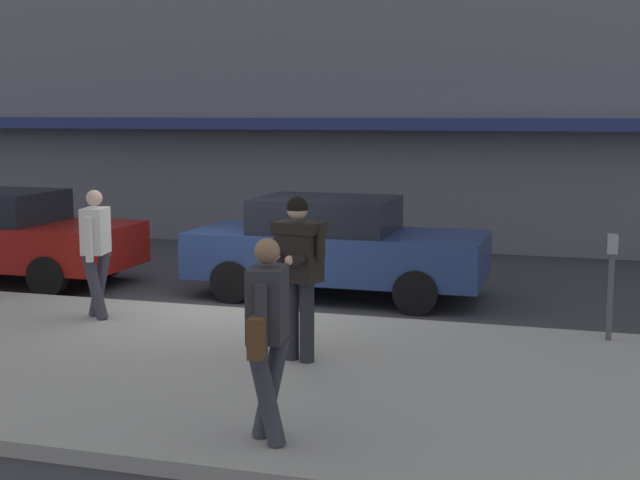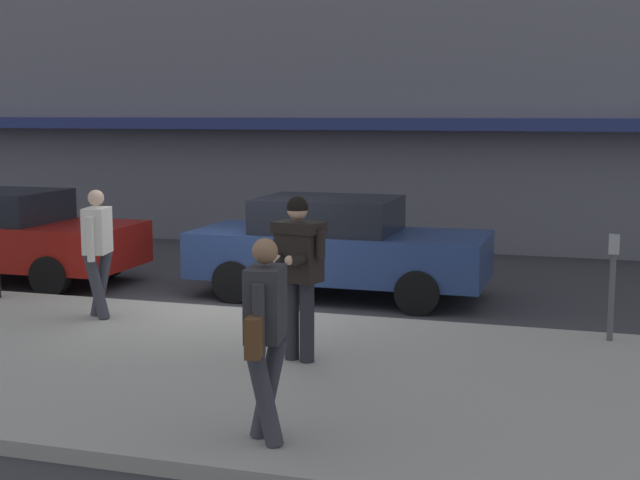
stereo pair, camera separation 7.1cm
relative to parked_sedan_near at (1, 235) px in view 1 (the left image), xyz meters
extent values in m
plane|color=#333338|center=(4.47, -1.09, -0.79)|extent=(80.00, 80.00, 0.00)
cube|color=#99968E|center=(5.47, -3.94, -0.72)|extent=(32.00, 5.30, 0.14)
cube|color=silver|center=(5.47, -1.04, -0.79)|extent=(28.00, 0.12, 0.01)
cube|color=navy|center=(5.47, 5.06, 1.81)|extent=(26.60, 0.70, 0.24)
cube|color=maroon|center=(0.04, 0.00, -0.12)|extent=(4.52, 1.86, 0.70)
cylinder|color=black|center=(1.43, 0.87, -0.47)|extent=(0.64, 0.23, 0.64)
cylinder|color=black|center=(1.44, -0.84, -0.47)|extent=(0.64, 0.23, 0.64)
cube|color=navy|center=(5.73, 0.45, -0.12)|extent=(4.51, 1.84, 0.70)
cube|color=black|center=(5.55, 0.45, 0.49)|extent=(2.08, 1.65, 0.52)
cylinder|color=black|center=(7.13, 1.30, -0.47)|extent=(0.64, 0.22, 0.64)
cylinder|color=black|center=(7.12, -0.41, -0.47)|extent=(0.64, 0.22, 0.64)
cylinder|color=black|center=(4.34, 1.31, -0.47)|extent=(0.64, 0.22, 0.64)
cylinder|color=black|center=(4.33, -0.40, -0.47)|extent=(0.64, 0.22, 0.64)
cylinder|color=#23232B|center=(6.52, -3.61, -0.21)|extent=(0.16, 0.16, 0.88)
cylinder|color=#23232B|center=(6.33, -3.56, -0.21)|extent=(0.16, 0.16, 0.88)
cube|color=black|center=(6.43, -3.58, 0.55)|extent=(0.52, 0.41, 0.64)
cube|color=black|center=(6.43, -3.58, 0.82)|extent=(0.59, 0.47, 0.12)
cylinder|color=black|center=(6.69, -3.66, 0.66)|extent=(0.11, 0.11, 0.30)
cylinder|color=black|center=(6.53, -3.78, 0.51)|extent=(0.18, 0.32, 0.10)
sphere|color=tan|center=(6.42, -3.89, 0.51)|extent=(0.10, 0.10, 0.10)
cylinder|color=black|center=(6.17, -3.51, 0.66)|extent=(0.11, 0.11, 0.30)
cylinder|color=black|center=(6.24, -3.70, 0.51)|extent=(0.18, 0.32, 0.10)
sphere|color=tan|center=(6.27, -3.85, 0.51)|extent=(0.10, 0.10, 0.10)
cube|color=black|center=(6.34, -3.91, 0.51)|extent=(0.11, 0.16, 0.07)
sphere|color=tan|center=(6.42, -3.61, 1.01)|extent=(0.22, 0.22, 0.22)
sphere|color=black|center=(6.42, -3.61, 1.04)|extent=(0.23, 0.23, 0.23)
cylinder|color=#33333D|center=(3.26, -2.49, -0.22)|extent=(0.35, 0.21, 0.87)
cylinder|color=#33333D|center=(3.23, -2.32, -0.22)|extent=(0.35, 0.21, 0.87)
cube|color=silver|center=(3.25, -2.40, 0.51)|extent=(0.36, 0.47, 0.60)
cylinder|color=silver|center=(3.30, -2.65, 0.43)|extent=(0.10, 0.10, 0.58)
cylinder|color=silver|center=(3.20, -2.16, 0.43)|extent=(0.10, 0.10, 0.58)
sphere|color=beige|center=(3.25, -2.40, 0.94)|extent=(0.21, 0.21, 0.21)
cylinder|color=#33333D|center=(6.93, -5.87, -0.22)|extent=(0.34, 0.20, 0.87)
cylinder|color=#33333D|center=(6.95, -6.05, -0.22)|extent=(0.34, 0.20, 0.87)
cube|color=#2D2D33|center=(6.94, -5.96, 0.51)|extent=(0.34, 0.46, 0.60)
cylinder|color=#2D2D33|center=(6.90, -5.72, 0.43)|extent=(0.10, 0.10, 0.58)
cylinder|color=#2D2D33|center=(6.98, -6.21, 0.43)|extent=(0.10, 0.10, 0.58)
sphere|color=#8C6647|center=(6.94, -5.96, 0.94)|extent=(0.21, 0.21, 0.21)
cube|color=brown|center=(6.96, -6.26, 0.31)|extent=(0.15, 0.25, 0.32)
cylinder|color=#4C4C51|center=(9.69, -1.69, -0.13)|extent=(0.07, 0.07, 1.05)
cube|color=gray|center=(9.69, -1.69, 0.51)|extent=(0.12, 0.18, 0.22)
camera|label=1|loc=(9.37, -12.57, 2.04)|focal=50.00mm
camera|label=2|loc=(9.44, -12.55, 2.04)|focal=50.00mm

